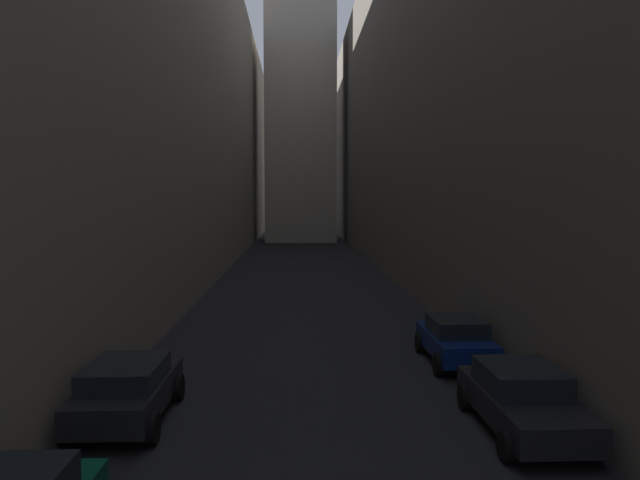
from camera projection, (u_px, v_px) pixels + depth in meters
The scene contains 6 objects.
ground_plane at pixel (304, 269), 43.33m from camera, with size 264.00×264.00×0.00m, color black.
building_block_left at pixel (149, 104), 44.03m from camera, with size 11.86×108.00×24.36m, color gray.
building_block_right at pixel (471, 99), 44.97m from camera, with size 14.46×108.00×25.34m, color #60594F.
parked_car_left_third at pixel (128, 389), 13.59m from camera, with size 1.95×4.03×1.42m.
parked_car_right_third at pixel (522, 399), 13.01m from camera, with size 1.95×4.23×1.43m.
parked_car_right_far at pixel (455, 339), 18.45m from camera, with size 1.89×3.90×1.44m.
Camera 1 is at (-0.54, 4.91, 5.09)m, focal length 33.41 mm.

